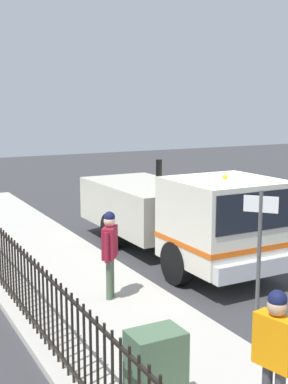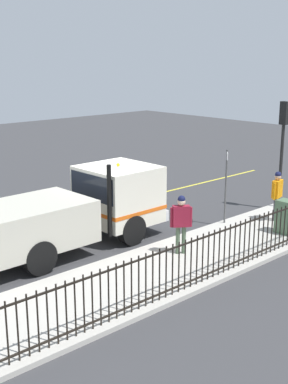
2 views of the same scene
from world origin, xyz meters
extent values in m
plane|color=#38383A|center=(0.00, 0.00, 0.00)|extent=(57.78, 57.78, 0.00)
cube|color=#B7B2A8|center=(3.53, 0.00, 0.06)|extent=(3.17, 26.27, 0.12)
cube|color=yellow|center=(-2.56, 0.00, 0.00)|extent=(0.12, 23.64, 0.01)
cube|color=silver|center=(0.36, 0.16, 1.39)|extent=(2.25, 2.20, 1.83)
cube|color=black|center=(0.36, 0.16, 1.80)|extent=(2.08, 2.24, 0.80)
cube|color=beige|center=(0.39, -3.51, 1.10)|extent=(2.27, 4.10, 1.23)
cube|color=silver|center=(0.35, 1.33, 0.63)|extent=(2.12, 0.22, 0.36)
cube|color=#DB5914|center=(0.36, 0.16, 0.99)|extent=(2.28, 2.22, 0.12)
cylinder|color=black|center=(-0.64, -0.17, 0.48)|extent=(0.31, 0.96, 0.96)
cylinder|color=black|center=(1.36, -0.16, 0.48)|extent=(0.31, 0.96, 0.96)
cylinder|color=black|center=(-0.60, -3.52, 0.48)|extent=(0.31, 0.96, 0.96)
cylinder|color=black|center=(1.39, -3.50, 0.48)|extent=(0.31, 0.96, 0.96)
sphere|color=orange|center=(0.36, 0.16, 2.36)|extent=(0.12, 0.12, 0.12)
cylinder|color=black|center=(1.34, -1.02, 1.58)|extent=(0.14, 0.14, 2.19)
cube|color=maroon|center=(3.12, 0.19, 1.26)|extent=(0.47, 0.53, 0.62)
sphere|color=beige|center=(3.12, 0.19, 1.68)|extent=(0.23, 0.23, 0.23)
sphere|color=#14193F|center=(3.12, 0.19, 1.76)|extent=(0.22, 0.22, 0.22)
cylinder|color=#4C6047|center=(3.17, 0.26, 0.54)|extent=(0.12, 0.12, 0.83)
cylinder|color=#4C6047|center=(3.06, 0.12, 0.54)|extent=(0.12, 0.12, 0.83)
cylinder|color=maroon|center=(3.28, 0.41, 1.23)|extent=(0.09, 0.09, 0.59)
cylinder|color=maroon|center=(2.95, -0.03, 1.23)|extent=(0.09, 0.09, 0.59)
cube|color=orange|center=(3.20, 4.97, 1.26)|extent=(0.32, 0.53, 0.62)
sphere|color=tan|center=(3.20, 4.97, 1.68)|extent=(0.23, 0.23, 0.23)
sphere|color=#14193F|center=(3.20, 4.97, 1.76)|extent=(0.22, 0.22, 0.22)
cylinder|color=#3F3F47|center=(3.22, 4.89, 0.54)|extent=(0.12, 0.12, 0.83)
cylinder|color=#3F3F47|center=(3.18, 5.06, 0.54)|extent=(0.12, 0.12, 0.83)
cylinder|color=orange|center=(3.26, 4.70, 1.23)|extent=(0.09, 0.09, 0.59)
cylinder|color=orange|center=(3.14, 5.24, 1.23)|extent=(0.09, 0.09, 0.59)
cylinder|color=black|center=(4.87, -6.35, 0.77)|extent=(0.04, 0.04, 1.30)
cylinder|color=black|center=(4.87, -6.13, 0.77)|extent=(0.04, 0.04, 1.30)
cylinder|color=black|center=(4.87, -5.91, 0.77)|extent=(0.04, 0.04, 1.30)
cylinder|color=black|center=(4.87, -5.69, 0.77)|extent=(0.04, 0.04, 1.30)
cylinder|color=black|center=(4.87, -5.47, 0.77)|extent=(0.04, 0.04, 1.30)
cylinder|color=black|center=(4.87, -5.25, 0.77)|extent=(0.04, 0.04, 1.30)
cylinder|color=black|center=(4.87, -5.03, 0.77)|extent=(0.04, 0.04, 1.30)
cylinder|color=black|center=(4.87, -4.82, 0.77)|extent=(0.04, 0.04, 1.30)
cylinder|color=black|center=(4.87, -4.60, 0.77)|extent=(0.04, 0.04, 1.30)
cylinder|color=black|center=(4.87, -4.38, 0.77)|extent=(0.04, 0.04, 1.30)
cylinder|color=black|center=(4.87, -4.16, 0.77)|extent=(0.04, 0.04, 1.30)
cylinder|color=black|center=(4.87, -3.94, 0.77)|extent=(0.04, 0.04, 1.30)
cylinder|color=black|center=(4.87, -3.72, 0.77)|extent=(0.04, 0.04, 1.30)
cylinder|color=black|center=(4.87, -3.50, 0.77)|extent=(0.04, 0.04, 1.30)
cylinder|color=black|center=(4.87, -3.28, 0.77)|extent=(0.04, 0.04, 1.30)
cylinder|color=black|center=(4.87, -3.06, 0.77)|extent=(0.04, 0.04, 1.30)
cylinder|color=black|center=(4.87, -2.85, 0.77)|extent=(0.04, 0.04, 1.30)
cylinder|color=black|center=(4.87, -2.63, 0.77)|extent=(0.04, 0.04, 1.30)
cylinder|color=black|center=(4.87, -2.41, 0.77)|extent=(0.04, 0.04, 1.30)
cylinder|color=black|center=(4.87, -2.19, 0.77)|extent=(0.04, 0.04, 1.30)
cylinder|color=black|center=(4.87, -1.97, 0.77)|extent=(0.04, 0.04, 1.30)
cylinder|color=black|center=(4.87, -1.75, 0.77)|extent=(0.04, 0.04, 1.30)
cylinder|color=black|center=(4.87, -1.53, 0.77)|extent=(0.04, 0.04, 1.30)
cylinder|color=black|center=(4.87, -1.31, 0.77)|extent=(0.04, 0.04, 1.30)
cylinder|color=black|center=(4.87, -1.09, 0.77)|extent=(0.04, 0.04, 1.30)
cylinder|color=black|center=(4.87, -0.88, 0.77)|extent=(0.04, 0.04, 1.30)
cylinder|color=black|center=(4.87, -0.66, 0.77)|extent=(0.04, 0.04, 1.30)
cylinder|color=black|center=(4.87, -0.44, 0.77)|extent=(0.04, 0.04, 1.30)
cylinder|color=black|center=(4.87, -0.22, 0.77)|extent=(0.04, 0.04, 1.30)
cylinder|color=black|center=(4.87, 0.00, 0.77)|extent=(0.04, 0.04, 1.30)
cylinder|color=black|center=(4.87, 0.22, 0.77)|extent=(0.04, 0.04, 1.30)
cylinder|color=black|center=(4.87, 0.44, 0.77)|extent=(0.04, 0.04, 1.30)
cylinder|color=black|center=(4.87, 0.66, 0.77)|extent=(0.04, 0.04, 1.30)
cylinder|color=black|center=(4.87, 0.88, 0.77)|extent=(0.04, 0.04, 1.30)
cylinder|color=black|center=(4.87, 1.09, 0.77)|extent=(0.04, 0.04, 1.30)
cylinder|color=black|center=(4.87, 1.31, 0.77)|extent=(0.04, 0.04, 1.30)
cylinder|color=black|center=(4.87, 1.53, 0.77)|extent=(0.04, 0.04, 1.30)
cylinder|color=black|center=(4.87, 1.75, 0.77)|extent=(0.04, 0.04, 1.30)
cylinder|color=black|center=(4.87, 1.97, 0.77)|extent=(0.04, 0.04, 1.30)
cylinder|color=black|center=(4.87, 2.19, 0.77)|extent=(0.04, 0.04, 1.30)
cylinder|color=black|center=(4.87, 2.41, 0.77)|extent=(0.04, 0.04, 1.30)
cylinder|color=black|center=(4.87, 2.63, 0.77)|extent=(0.04, 0.04, 1.30)
cylinder|color=black|center=(4.87, 2.85, 0.77)|extent=(0.04, 0.04, 1.30)
cylinder|color=black|center=(4.87, 3.06, 0.77)|extent=(0.04, 0.04, 1.30)
cube|color=black|center=(4.87, 0.00, 1.32)|extent=(0.04, 22.33, 0.04)
cube|color=black|center=(4.87, 0.00, 0.28)|extent=(0.04, 22.33, 0.04)
cylinder|color=black|center=(2.29, 6.55, 2.12)|extent=(0.12, 0.12, 4.00)
cube|color=black|center=(2.29, 6.55, 3.70)|extent=(0.32, 0.23, 0.85)
sphere|color=red|center=(2.29, 6.55, 3.95)|extent=(0.16, 0.16, 0.16)
sphere|color=yellow|center=(2.29, 6.55, 3.70)|extent=(0.16, 0.16, 0.16)
sphere|color=green|center=(2.29, 6.55, 3.44)|extent=(0.16, 0.16, 0.16)
cube|color=#4C6B4C|center=(4.23, 4.03, 0.67)|extent=(0.67, 0.47, 1.10)
cylinder|color=#4C4C4C|center=(2.16, 3.43, 1.41)|extent=(0.06, 0.06, 2.57)
cube|color=white|center=(2.16, 3.43, 2.49)|extent=(0.35, 0.39, 0.24)
camera|label=1|loc=(7.12, 9.16, 3.95)|focal=48.54mm
camera|label=2|loc=(12.93, -10.39, 5.72)|focal=48.92mm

